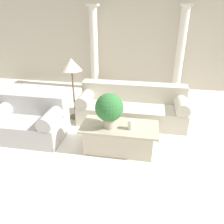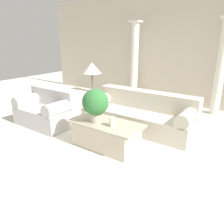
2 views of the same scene
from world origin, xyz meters
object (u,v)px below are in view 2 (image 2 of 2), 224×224
object	(u,v)px
sofa_long	(141,114)
coffee_table	(106,135)
floor_lamp	(92,71)
loveseat	(48,110)
potted_plant	(95,103)

from	to	relation	value
sofa_long	coffee_table	xyz separation A→B (m)	(-0.11, -1.16, -0.08)
coffee_table	floor_lamp	bearing A→B (deg)	138.03
loveseat	potted_plant	bearing A→B (deg)	-8.19
potted_plant	floor_lamp	size ratio (longest dim) A/B	0.44
potted_plant	loveseat	bearing A→B (deg)	171.81
sofa_long	loveseat	distance (m)	2.14
loveseat	floor_lamp	size ratio (longest dim) A/B	0.97
sofa_long	potted_plant	size ratio (longest dim) A/B	3.87
sofa_long	floor_lamp	size ratio (longest dim) A/B	1.70
sofa_long	loveseat	bearing A→B (deg)	-152.28
loveseat	floor_lamp	xyz separation A→B (m)	(0.59, 0.90, 0.83)
sofa_long	coffee_table	bearing A→B (deg)	-95.62
floor_lamp	potted_plant	bearing A→B (deg)	-47.99
loveseat	sofa_long	bearing A→B (deg)	27.72
coffee_table	floor_lamp	size ratio (longest dim) A/B	0.97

